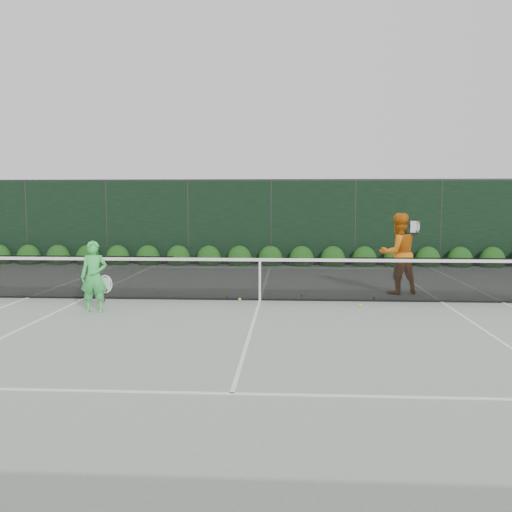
{
  "coord_description": "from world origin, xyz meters",
  "views": [
    {
      "loc": [
        0.67,
        -12.94,
        2.28
      ],
      "look_at": [
        -0.11,
        0.3,
        1.0
      ],
      "focal_mm": 40.0,
      "sensor_mm": 36.0,
      "label": 1
    }
  ],
  "objects": [
    {
      "name": "court_lines",
      "position": [
        0.0,
        0.0,
        0.01
      ],
      "size": [
        11.03,
        23.83,
        0.01
      ],
      "color": "white",
      "rests_on": "ground"
    },
    {
      "name": "ground",
      "position": [
        0.0,
        0.0,
        0.0
      ],
      "size": [
        80.0,
        80.0,
        0.0
      ],
      "primitive_type": "plane",
      "color": "gray",
      "rests_on": "ground"
    },
    {
      "name": "player_man",
      "position": [
        3.34,
        1.17,
        1.0
      ],
      "size": [
        1.16,
        1.02,
        1.99
      ],
      "rotation": [
        0.0,
        0.0,
        3.47
      ],
      "color": "orange",
      "rests_on": "ground"
    },
    {
      "name": "hedge_row",
      "position": [
        -0.0,
        7.15,
        0.23
      ],
      "size": [
        31.66,
        0.65,
        0.94
      ],
      "color": "#10330E",
      "rests_on": "ground"
    },
    {
      "name": "tennis_net",
      "position": [
        -0.02,
        0.0,
        0.53
      ],
      "size": [
        12.9,
        0.1,
        1.07
      ],
      "color": "black",
      "rests_on": "ground"
    },
    {
      "name": "windscreen_fence",
      "position": [
        0.0,
        -2.71,
        1.51
      ],
      "size": [
        32.0,
        21.07,
        3.06
      ],
      "color": "black",
      "rests_on": "ground"
    },
    {
      "name": "player_woman",
      "position": [
        -3.34,
        -1.54,
        0.73
      ],
      "size": [
        0.64,
        0.41,
        1.47
      ],
      "rotation": [
        0.0,
        0.0,
        0.11
      ],
      "color": "#3ED358",
      "rests_on": "ground"
    },
    {
      "name": "tennis_balls",
      "position": [
        0.33,
        0.23,
        0.03
      ],
      "size": [
        5.28,
        1.59,
        0.07
      ],
      "color": "#C7EC34",
      "rests_on": "ground"
    }
  ]
}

